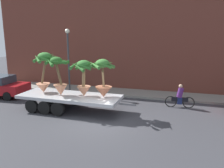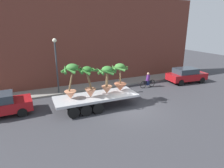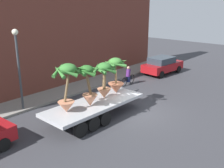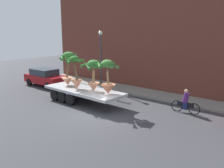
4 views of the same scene
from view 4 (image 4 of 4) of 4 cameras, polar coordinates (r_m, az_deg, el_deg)
ground_plane at (r=15.10m, az=-3.55°, el=-7.06°), size 60.00×60.00×0.00m
sidewalk at (r=19.76m, az=8.65°, el=-2.20°), size 24.00×2.20×0.15m
building_facade at (r=20.60m, az=11.55°, el=10.47°), size 24.00×1.20×8.79m
flatbed_trailer at (r=17.48m, az=-7.30°, el=-1.77°), size 7.24×2.36×0.98m
potted_palm_rear at (r=16.40m, az=-4.37°, el=2.52°), size 1.48×1.51×2.15m
potted_palm_middle at (r=18.35m, az=-10.23°, el=4.14°), size 1.53×1.61×2.53m
potted_palm_front at (r=15.73m, az=-1.05°, el=1.63°), size 1.48×1.56×2.24m
potted_palm_extra at (r=17.30m, az=-8.54°, el=2.84°), size 1.40×1.46×2.32m
cyclist at (r=15.81m, az=16.89°, el=-4.13°), size 1.84×0.37×1.54m
trailing_car at (r=23.23m, az=-15.35°, el=1.62°), size 4.27×2.07×1.58m
street_lamp at (r=21.23m, az=-2.68°, el=7.61°), size 0.36×0.36×4.83m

